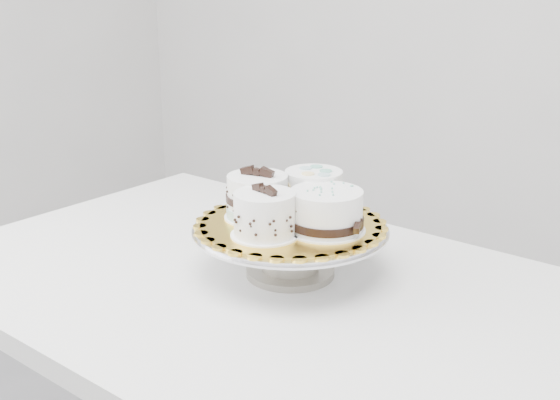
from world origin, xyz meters
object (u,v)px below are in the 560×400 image
Objects in this scene: table at (251,319)px; cake_swirl at (265,215)px; cake_stand at (290,241)px; cake_ribbon at (327,212)px; cake_dots at (313,191)px; cake_board at (290,224)px; cake_banded at (258,198)px.

table is 9.77× the size of cake_swirl.
cake_ribbon is at bearing 3.03° from cake_stand.
cake_dots is (0.00, 0.15, 0.00)m from cake_swirl.
cake_swirl reaches higher than table.
cake_swirl is (-0.00, -0.07, 0.04)m from cake_board.
cake_ribbon is at bearing -3.66° from cake_banded.
cake_board is 0.08m from cake_ribbon.
cake_board reaches higher than table.
cake_board is 0.08m from cake_swirl.
cake_banded is at bearing -172.34° from cake_board.
cake_banded is 0.77× the size of cake_ribbon.
cake_board is at bearing -1.25° from cake_banded.
cake_dots is at bearing 44.50° from cake_banded.
cake_board is at bearing -111.61° from cake_dots.
cake_swirl is at bearing -24.50° from table.
table is 0.16m from cake_stand.
cake_dots is 0.10m from cake_ribbon.
cake_board is (0.05, 0.04, 0.18)m from table.
cake_banded is (-0.01, 0.04, 0.22)m from table.
cake_ribbon is (0.07, 0.00, 0.07)m from cake_stand.
cake_board is 2.53× the size of cake_swirl.
table is at bearing -140.66° from cake_board.
cake_ribbon is (0.13, 0.01, -0.00)m from cake_banded.
table is at bearing -179.29° from cake_ribbon.
cake_stand is at bearing 0.00° from cake_board.
cake_banded is (-0.06, 0.07, 0.00)m from cake_swirl.
cake_banded reaches higher than cake_stand.
cake_stand is 1.09× the size of cake_board.
cake_banded is 0.90× the size of cake_dots.
cake_stand is 2.53× the size of cake_dots.
cake_dots is at bearing 90.68° from cake_board.
table is at bearing -136.18° from cake_dots.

